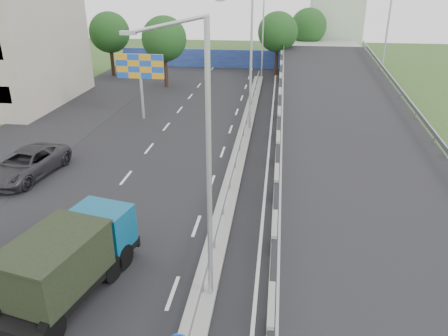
% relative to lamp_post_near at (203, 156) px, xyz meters
% --- Properties ---
extents(road_surface, '(26.00, 90.00, 0.04)m').
position_rel_lamp_post_near_xyz_m(road_surface, '(-3.11, 14.00, -5.81)').
color(road_surface, black).
rests_on(road_surface, ground).
extents(parking_strip, '(8.00, 90.00, 0.05)m').
position_rel_lamp_post_near_xyz_m(parking_strip, '(-16.11, 14.00, -5.81)').
color(parking_strip, black).
rests_on(parking_strip, ground).
extents(median, '(1.00, 44.00, 0.20)m').
position_rel_lamp_post_near_xyz_m(median, '(-0.11, 18.00, -5.71)').
color(median, gray).
rests_on(median, ground).
extents(overpass_ramp, '(10.00, 50.00, 3.50)m').
position_rel_lamp_post_near_xyz_m(overpass_ramp, '(7.39, 18.00, -4.06)').
color(overpass_ramp, gray).
rests_on(overpass_ramp, ground).
extents(median_guardrail, '(0.09, 44.00, 0.71)m').
position_rel_lamp_post_near_xyz_m(median_guardrail, '(-0.11, 18.00, -5.06)').
color(median_guardrail, gray).
rests_on(median_guardrail, median).
extents(lamp_post_near, '(2.74, 0.18, 10.08)m').
position_rel_lamp_post_near_xyz_m(lamp_post_near, '(0.00, 0.00, 0.00)').
color(lamp_post_near, '#B2B5B7').
rests_on(lamp_post_near, median).
extents(lamp_post_mid, '(2.74, 0.18, 10.08)m').
position_rel_lamp_post_near_xyz_m(lamp_post_mid, '(0.00, 20.00, 0.00)').
color(lamp_post_mid, '#B2B5B7').
rests_on(lamp_post_mid, median).
extents(lamp_post_far, '(2.74, 0.18, 10.08)m').
position_rel_lamp_post_near_xyz_m(lamp_post_far, '(0.00, 40.00, 0.00)').
color(lamp_post_far, '#B2B5B7').
rests_on(lamp_post_far, median).
extents(blue_wall, '(30.00, 0.50, 2.40)m').
position_rel_lamp_post_near_xyz_m(blue_wall, '(-4.11, 46.00, -4.61)').
color(blue_wall, navy).
rests_on(blue_wall, ground).
extents(church, '(7.00, 7.00, 13.80)m').
position_rel_lamp_post_near_xyz_m(church, '(9.89, 54.00, -0.50)').
color(church, '#B2CCAD').
rests_on(church, ground).
extents(billboard, '(4.00, 0.24, 5.50)m').
position_rel_lamp_post_near_xyz_m(billboard, '(-9.11, 22.00, -1.62)').
color(billboard, '#B2B5B7').
rests_on(billboard, ground).
extents(tree_left_mid, '(4.80, 4.80, 7.60)m').
position_rel_lamp_post_near_xyz_m(tree_left_mid, '(-10.11, 34.00, -0.63)').
color(tree_left_mid, black).
rests_on(tree_left_mid, ground).
extents(tree_median_far, '(4.80, 4.80, 7.60)m').
position_rel_lamp_post_near_xyz_m(tree_median_far, '(1.89, 42.00, -0.63)').
color(tree_median_far, black).
rests_on(tree_median_far, ground).
extents(tree_left_far, '(4.80, 4.80, 7.60)m').
position_rel_lamp_post_near_xyz_m(tree_left_far, '(-18.11, 39.00, -0.63)').
color(tree_left_far, black).
rests_on(tree_left_far, ground).
extents(tree_ramp_far, '(4.80, 4.80, 7.60)m').
position_rel_lamp_post_near_xyz_m(tree_ramp_far, '(5.89, 49.00, -0.63)').
color(tree_ramp_far, black).
rests_on(tree_ramp_far, ground).
extents(dump_truck, '(3.63, 6.71, 2.80)m').
position_rel_lamp_post_near_xyz_m(dump_truck, '(-5.11, -0.30, -4.26)').
color(dump_truck, black).
rests_on(dump_truck, ground).
extents(parked_car_c, '(3.54, 6.30, 1.66)m').
position_rel_lamp_post_near_xyz_m(parked_car_c, '(-12.62, 9.51, -4.98)').
color(parked_car_c, '#2D2C31').
rests_on(parked_car_c, ground).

